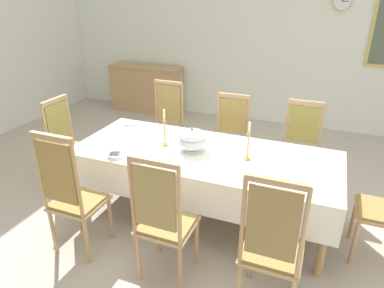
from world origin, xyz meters
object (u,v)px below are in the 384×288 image
at_px(chair_north_a, 166,125).
at_px(chair_north_b, 230,137).
at_px(chair_south_a, 72,194).
at_px(spoon_primary, 123,123).
at_px(chair_head_west, 69,143).
at_px(chair_south_c, 272,245).
at_px(bowl_near_left, 130,124).
at_px(mounted_clock, 343,1).
at_px(bowl_far_left, 136,158).
at_px(spoon_secondary, 186,131).
at_px(sideboard, 146,89).
at_px(bowl_far_right, 115,155).
at_px(candlestick_west, 165,131).
at_px(chair_north_c, 300,147).
at_px(candlestick_east, 248,145).
at_px(soup_tureen, 192,139).
at_px(dining_table, 204,159).
at_px(bowl_near_right, 194,132).
at_px(chair_south_b, 163,219).

relative_size(chair_north_a, chair_north_b, 1.07).
bearing_deg(chair_south_a, spoon_primary, 102.86).
bearing_deg(spoon_primary, chair_head_west, -154.33).
height_order(chair_south_c, chair_head_west, chair_south_c).
bearing_deg(bowl_near_left, mounted_clock, 52.42).
xyz_separation_m(bowl_far_left, spoon_secondary, (0.17, 0.84, -0.01)).
height_order(chair_north_a, sideboard, chair_north_a).
relative_size(bowl_far_right, sideboard, 0.11).
bearing_deg(bowl_far_right, chair_south_a, -103.43).
height_order(chair_south_a, bowl_near_left, chair_south_a).
height_order(chair_north_a, candlestick_west, chair_north_a).
relative_size(chair_north_a, chair_head_west, 1.04).
bearing_deg(chair_north_c, spoon_primary, 14.56).
relative_size(chair_south_c, spoon_secondary, 6.91).
xyz_separation_m(chair_south_a, candlestick_east, (1.33, 0.94, 0.31)).
xyz_separation_m(sideboard, mounted_clock, (3.36, 0.24, 1.64)).
xyz_separation_m(chair_north_a, spoon_secondary, (0.51, -0.50, 0.18)).
distance_m(bowl_far_right, mounted_clock, 4.25).
relative_size(candlestick_west, candlestick_east, 1.02).
height_order(soup_tureen, candlestick_west, candlestick_west).
distance_m(soup_tureen, candlestick_east, 0.57).
bearing_deg(chair_north_c, dining_table, 47.56).
bearing_deg(spoon_primary, spoon_secondary, -9.26).
bearing_deg(bowl_near_left, soup_tureen, -21.35).
relative_size(bowl_near_right, bowl_far_right, 0.97).
bearing_deg(chair_south_b, bowl_near_right, 101.71).
relative_size(dining_table, spoon_secondary, 15.06).
distance_m(dining_table, spoon_primary, 1.27).
relative_size(chair_north_c, bowl_far_left, 6.07).
height_order(chair_south_c, bowl_near_left, chair_south_c).
height_order(chair_south_c, bowl_far_left, chair_south_c).
height_order(chair_head_west, bowl_near_right, chair_head_west).
bearing_deg(chair_south_b, dining_table, 90.09).
bearing_deg(chair_head_west, chair_north_a, 138.70).
distance_m(chair_south_c, candlestick_west, 1.63).
xyz_separation_m(chair_south_b, chair_south_c, (0.85, -0.00, 0.01)).
height_order(candlestick_west, spoon_primary, candlestick_west).
height_order(chair_head_west, bowl_far_left, chair_head_west).
height_order(bowl_far_right, mounted_clock, mounted_clock).
relative_size(soup_tureen, candlestick_east, 0.80).
height_order(chair_north_b, bowl_near_left, chair_north_b).
bearing_deg(dining_table, chair_north_c, 47.56).
height_order(candlestick_east, mounted_clock, mounted_clock).
bearing_deg(chair_south_a, sideboard, 109.87).
relative_size(chair_head_west, candlestick_east, 2.92).
distance_m(chair_north_b, chair_head_west, 1.96).
xyz_separation_m(dining_table, bowl_far_left, (-0.55, -0.40, 0.09)).
distance_m(chair_south_c, bowl_near_right, 1.78).
height_order(candlestick_west, bowl_near_right, candlestick_west).
bearing_deg(chair_south_b, bowl_far_left, 135.46).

